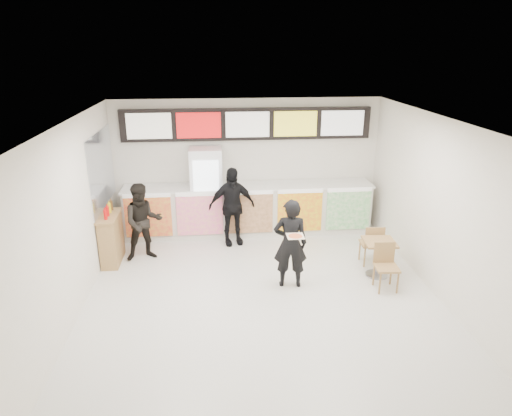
{
  "coord_description": "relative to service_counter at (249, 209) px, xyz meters",
  "views": [
    {
      "loc": [
        -0.76,
        -6.6,
        4.1
      ],
      "look_at": [
        -0.02,
        1.2,
        1.28
      ],
      "focal_mm": 32.0,
      "sensor_mm": 36.0,
      "label": 1
    }
  ],
  "objects": [
    {
      "name": "condiment_ledge",
      "position": [
        -2.82,
        -1.22,
        -0.07
      ],
      "size": [
        0.36,
        0.89,
        1.18
      ],
      "color": "#9E7648",
      "rests_on": "floor"
    },
    {
      "name": "drinks_fridge",
      "position": [
        -0.93,
        0.02,
        0.43
      ],
      "size": [
        0.7,
        0.67,
        2.0
      ],
      "color": "white",
      "rests_on": "floor"
    },
    {
      "name": "customer_main",
      "position": [
        0.53,
        -2.49,
        0.24
      ],
      "size": [
        0.63,
        0.45,
        1.63
      ],
      "primitive_type": "imported",
      "rotation": [
        0.0,
        0.0,
        3.04
      ],
      "color": "black",
      "rests_on": "floor"
    },
    {
      "name": "menu_board",
      "position": [
        0.0,
        0.32,
        1.88
      ],
      "size": [
        5.5,
        0.14,
        0.7
      ],
      "color": "black",
      "rests_on": "wall_back"
    },
    {
      "name": "customer_mid",
      "position": [
        -0.41,
        -0.55,
        0.28
      ],
      "size": [
        1.06,
        0.61,
        1.7
      ],
      "primitive_type": "imported",
      "rotation": [
        0.0,
        0.0,
        0.21
      ],
      "color": "black",
      "rests_on": "floor"
    },
    {
      "name": "pizza_slice",
      "position": [
        0.53,
        -2.94,
        0.58
      ],
      "size": [
        0.36,
        0.36,
        0.02
      ],
      "color": "beige",
      "rests_on": "customer_main"
    },
    {
      "name": "ceiling",
      "position": [
        -0.0,
        -3.09,
        2.43
      ],
      "size": [
        7.0,
        7.0,
        0.0
      ],
      "primitive_type": "plane",
      "rotation": [
        3.14,
        0.0,
        0.0
      ],
      "color": "white",
      "rests_on": "wall_back"
    },
    {
      "name": "wall_back",
      "position": [
        -0.0,
        0.41,
        0.93
      ],
      "size": [
        6.0,
        0.0,
        6.0
      ],
      "primitive_type": "plane",
      "rotation": [
        1.57,
        0.0,
        0.0
      ],
      "color": "silver",
      "rests_on": "floor"
    },
    {
      "name": "mirror_panel",
      "position": [
        -2.99,
        -0.64,
        1.18
      ],
      "size": [
        0.01,
        2.0,
        1.5
      ],
      "primitive_type": "cube",
      "color": "#B2B7BF",
      "rests_on": "wall_left"
    },
    {
      "name": "cafe_table",
      "position": [
        2.23,
        -2.29,
        -0.09
      ],
      "size": [
        0.6,
        1.44,
        0.83
      ],
      "rotation": [
        0.0,
        0.0,
        -0.06
      ],
      "color": "#9E7648",
      "rests_on": "floor"
    },
    {
      "name": "wall_right",
      "position": [
        3.0,
        -3.09,
        0.93
      ],
      "size": [
        0.0,
        7.0,
        7.0
      ],
      "primitive_type": "plane",
      "rotation": [
        1.57,
        0.0,
        -1.57
      ],
      "color": "silver",
      "rests_on": "floor"
    },
    {
      "name": "service_counter",
      "position": [
        0.0,
        0.0,
        0.0
      ],
      "size": [
        5.56,
        0.77,
        1.14
      ],
      "color": "silver",
      "rests_on": "floor"
    },
    {
      "name": "customer_left",
      "position": [
        -2.19,
        -1.13,
        0.22
      ],
      "size": [
        0.88,
        0.76,
        1.58
      ],
      "primitive_type": "imported",
      "rotation": [
        0.0,
        0.0,
        0.23
      ],
      "color": "black",
      "rests_on": "floor"
    },
    {
      "name": "floor",
      "position": [
        -0.0,
        -3.09,
        -0.57
      ],
      "size": [
        7.0,
        7.0,
        0.0
      ],
      "primitive_type": "plane",
      "color": "beige",
      "rests_on": "ground"
    },
    {
      "name": "wall_left",
      "position": [
        -3.0,
        -3.09,
        0.93
      ],
      "size": [
        0.0,
        7.0,
        7.0
      ],
      "primitive_type": "plane",
      "rotation": [
        1.57,
        0.0,
        1.57
      ],
      "color": "silver",
      "rests_on": "floor"
    }
  ]
}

